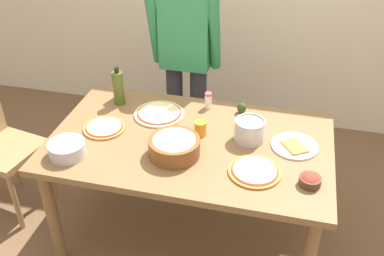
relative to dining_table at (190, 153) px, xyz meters
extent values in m
plane|color=brown|center=(0.00, 0.00, -0.67)|extent=(8.00, 8.00, 0.00)
cube|color=brown|center=(0.00, 0.00, 0.07)|extent=(1.60, 0.96, 0.04)
cylinder|color=brown|center=(-0.72, -0.40, -0.31)|extent=(0.07, 0.07, 0.72)
cylinder|color=brown|center=(-0.72, 0.40, -0.31)|extent=(0.07, 0.07, 0.72)
cylinder|color=brown|center=(0.72, 0.40, -0.31)|extent=(0.07, 0.07, 0.72)
cylinder|color=#2D2D38|center=(-0.31, 0.76, -0.24)|extent=(0.12, 0.12, 0.85)
cylinder|color=#2D2D38|center=(-0.13, 0.76, -0.24)|extent=(0.12, 0.12, 0.85)
cube|color=#338C59|center=(-0.22, 0.76, 0.46)|extent=(0.34, 0.20, 0.55)
cylinder|color=#338C59|center=(-0.43, 0.71, 0.46)|extent=(0.07, 0.21, 0.55)
cylinder|color=#338C59|center=(-0.01, 0.71, 0.46)|extent=(0.07, 0.21, 0.55)
cube|color=#A37A4C|center=(-1.25, -0.02, -0.19)|extent=(0.47, 0.47, 0.05)
cylinder|color=#A37A4C|center=(-1.11, -0.21, -0.44)|extent=(0.04, 0.04, 0.45)
cylinder|color=#A37A4C|center=(-1.05, 0.12, -0.44)|extent=(0.04, 0.04, 0.45)
cylinder|color=#A37A4C|center=(-1.39, 0.18, -0.44)|extent=(0.04, 0.04, 0.45)
cylinder|color=beige|center=(-0.25, 0.22, 0.10)|extent=(0.31, 0.31, 0.01)
cylinder|color=#B22D1E|center=(-0.25, 0.22, 0.10)|extent=(0.28, 0.28, 0.00)
cylinder|color=beige|center=(-0.25, 0.22, 0.11)|extent=(0.26, 0.26, 0.00)
cylinder|color=#C67A33|center=(-0.52, -0.01, 0.10)|extent=(0.25, 0.25, 0.01)
cylinder|color=#B22D1E|center=(-0.52, -0.01, 0.10)|extent=(0.22, 0.22, 0.00)
cylinder|color=beige|center=(-0.52, -0.01, 0.11)|extent=(0.20, 0.20, 0.00)
cylinder|color=#C67A33|center=(0.39, -0.20, 0.10)|extent=(0.28, 0.28, 0.01)
cylinder|color=#B22D1E|center=(0.39, -0.20, 0.10)|extent=(0.24, 0.24, 0.00)
cylinder|color=beige|center=(0.39, -0.20, 0.11)|extent=(0.23, 0.23, 0.00)
cylinder|color=white|center=(0.58, 0.07, 0.10)|extent=(0.26, 0.26, 0.01)
cube|color=#CC8438|center=(0.58, 0.05, 0.11)|extent=(0.16, 0.17, 0.01)
cylinder|color=brown|center=(-0.05, -0.15, 0.14)|extent=(0.28, 0.28, 0.10)
ellipsoid|color=beige|center=(-0.05, -0.15, 0.18)|extent=(0.25, 0.25, 0.05)
cylinder|color=#B7B7BC|center=(-0.61, -0.30, 0.13)|extent=(0.20, 0.20, 0.08)
cylinder|color=#4C2D1E|center=(0.67, -0.23, 0.11)|extent=(0.11, 0.11, 0.04)
ellipsoid|color=#9E3323|center=(0.67, -0.23, 0.13)|extent=(0.10, 0.10, 0.05)
cylinder|color=#47561E|center=(-0.54, 0.30, 0.20)|extent=(0.07, 0.07, 0.22)
cylinder|color=black|center=(-0.54, 0.30, 0.33)|extent=(0.03, 0.03, 0.04)
cylinder|color=#B7B7BC|center=(0.32, 0.08, 0.15)|extent=(0.17, 0.17, 0.12)
torus|color=#A5A5AD|center=(0.32, 0.08, 0.21)|extent=(0.17, 0.17, 0.01)
cylinder|color=orange|center=(0.04, 0.07, 0.13)|extent=(0.07, 0.07, 0.08)
cylinder|color=white|center=(0.03, 0.38, 0.14)|extent=(0.04, 0.04, 0.09)
cylinder|color=#D84C66|center=(0.03, 0.38, 0.19)|extent=(0.04, 0.04, 0.02)
ellipsoid|color=#2D4219|center=(0.24, 0.37, 0.13)|extent=(0.06, 0.06, 0.07)
camera|label=1|loc=(0.50, -1.99, 1.54)|focal=41.25mm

